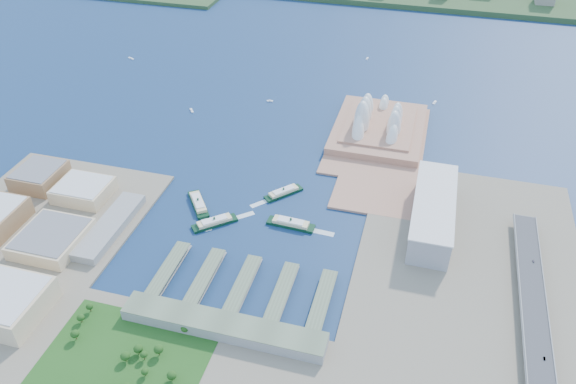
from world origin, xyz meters
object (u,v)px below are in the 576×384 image
(car_b, at_px, (544,358))
(ferry_b, at_px, (284,191))
(toaster_building, at_px, (433,212))
(car_c, at_px, (534,261))
(opera_house, at_px, (380,114))
(ferry_c, at_px, (214,221))
(ferry_a, at_px, (198,202))
(ferry_d, at_px, (291,222))

(car_b, bearing_deg, ferry_b, 146.74)
(toaster_building, height_order, car_c, toaster_building)
(opera_house, distance_m, ferry_c, 309.95)
(toaster_building, xyz_separation_m, ferry_b, (-185.10, 14.27, -15.58))
(opera_house, bearing_deg, toaster_building, -65.77)
(ferry_a, xyz_separation_m, car_c, (390.02, -13.60, 10.07))
(toaster_building, bearing_deg, ferry_c, -165.24)
(car_b, relative_size, car_c, 0.95)
(toaster_building, distance_m, ferry_d, 166.42)
(ferry_d, relative_size, car_c, 13.88)
(ferry_d, bearing_deg, ferry_b, 26.66)
(car_b, bearing_deg, ferry_c, 162.39)
(toaster_building, xyz_separation_m, ferry_a, (-281.02, -36.23, -15.12))
(ferry_b, height_order, ferry_c, ferry_c)
(car_b, bearing_deg, car_c, 90.00)
(ferry_a, relative_size, ferry_d, 0.99)
(ferry_c, bearing_deg, ferry_d, -117.57)
(opera_house, distance_m, car_b, 428.08)
(ferry_b, distance_m, ferry_c, 101.43)
(ferry_b, bearing_deg, ferry_d, -24.54)
(opera_house, xyz_separation_m, toaster_building, (90.00, -200.00, -11.50))
(toaster_building, xyz_separation_m, ferry_d, (-159.89, -43.62, -15.07))
(opera_house, xyz_separation_m, ferry_b, (-95.10, -185.73, -27.08))
(ferry_a, distance_m, car_c, 390.39)
(toaster_building, height_order, ferry_d, toaster_building)
(opera_house, distance_m, toaster_building, 219.62)
(opera_house, bearing_deg, ferry_a, -128.96)
(car_b, distance_m, car_c, 128.81)
(ferry_a, relative_size, car_c, 13.75)
(ferry_a, height_order, ferry_b, ferry_a)
(ferry_a, height_order, ferry_c, ferry_a)
(ferry_c, distance_m, car_b, 374.66)
(ferry_a, xyz_separation_m, ferry_d, (121.13, -7.39, 0.05))
(ferry_b, relative_size, car_c, 12.59)
(ferry_b, bearing_deg, ferry_a, -110.31)
(opera_house, bearing_deg, car_b, -62.28)
(car_c, bearing_deg, ferry_b, -12.30)
(opera_house, xyz_separation_m, ferry_a, (-191.02, -236.23, -26.62))
(car_c, bearing_deg, ferry_d, -1.32)
(toaster_building, distance_m, ferry_a, 283.75)
(opera_house, height_order, toaster_building, opera_house)
(toaster_building, relative_size, car_b, 39.59)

